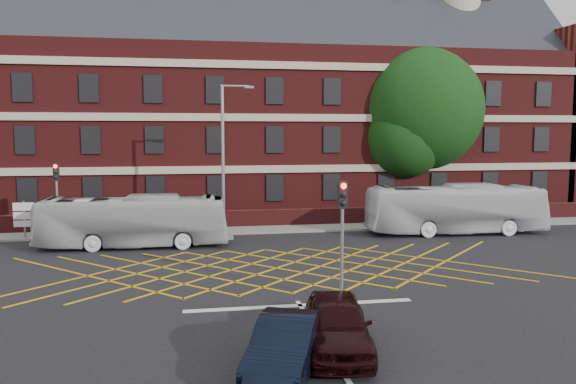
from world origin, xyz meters
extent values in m
plane|color=black|center=(0.00, 0.00, 0.00)|extent=(120.00, 120.00, 0.00)
cube|color=#551616|center=(0.00, 22.00, 6.00)|extent=(50.00, 12.00, 12.00)
cube|color=black|center=(0.00, 22.00, 12.00)|extent=(51.00, 10.61, 10.61)
cube|color=#B7A88C|center=(0.00, 15.92, 7.00)|extent=(50.00, 0.18, 0.50)
cube|color=black|center=(0.00, 15.94, 5.50)|extent=(1.20, 0.14, 1.80)
cylinder|color=#B7A88C|center=(18.00, 22.00, 15.00)|extent=(3.60, 3.60, 6.00)
cube|color=#511517|center=(0.00, 13.00, 0.55)|extent=(56.00, 0.50, 1.10)
cube|color=slate|center=(0.00, 12.00, 0.06)|extent=(60.00, 3.00, 0.12)
cube|color=#CC990C|center=(0.00, 2.00, 0.01)|extent=(8.22, 8.22, 0.02)
cube|color=silver|center=(0.00, -3.50, 0.01)|extent=(8.00, 0.30, 0.02)
imported|color=#B9BABE|center=(-6.65, 7.87, 1.36)|extent=(9.86, 2.72, 2.72)
imported|color=silver|center=(11.76, 8.74, 1.47)|extent=(10.70, 3.12, 2.94)
imported|color=black|center=(-1.38, -8.70, 0.68)|extent=(2.81, 4.36, 1.36)
imported|color=black|center=(0.23, -7.60, 0.75)|extent=(2.54, 4.66, 1.50)
cylinder|color=black|center=(13.03, 17.34, 2.92)|extent=(0.90, 0.90, 5.84)
sphere|color=black|center=(13.03, 17.34, 7.66)|extent=(9.11, 9.11, 9.11)
sphere|color=black|center=(11.53, 16.54, 5.64)|extent=(5.92, 5.92, 5.92)
sphere|color=black|center=(14.53, 18.14, 6.04)|extent=(5.47, 5.47, 5.47)
cube|color=slate|center=(1.55, -3.21, 0.10)|extent=(0.70, 0.70, 0.20)
cylinder|color=gray|center=(1.55, -3.21, 1.75)|extent=(0.12, 0.12, 3.50)
cube|color=black|center=(1.55, -3.21, 3.80)|extent=(0.30, 0.25, 0.95)
sphere|color=#FF0C05|center=(1.55, -3.35, 4.12)|extent=(0.20, 0.20, 0.20)
cube|color=slate|center=(-11.03, 10.73, 0.10)|extent=(0.70, 0.70, 0.20)
cylinder|color=gray|center=(-11.03, 10.73, 1.75)|extent=(0.12, 0.12, 3.50)
cube|color=black|center=(-11.03, 10.73, 3.80)|extent=(0.30, 0.25, 0.95)
sphere|color=#FF0C05|center=(-11.03, 10.59, 4.12)|extent=(0.20, 0.20, 0.20)
cube|color=slate|center=(-1.88, 9.50, 0.10)|extent=(1.00, 1.00, 0.20)
cylinder|color=gray|center=(-1.88, 9.50, 4.27)|extent=(0.18, 0.18, 8.54)
cylinder|color=gray|center=(-1.18, 9.50, 8.54)|extent=(1.60, 0.12, 0.12)
cube|color=gray|center=(-0.38, 9.50, 8.49)|extent=(0.50, 0.20, 0.12)
cylinder|color=gray|center=(-12.82, 10.79, 1.10)|extent=(0.10, 0.10, 2.20)
cube|color=silver|center=(-12.82, 10.71, 1.90)|extent=(1.10, 0.06, 0.45)
cube|color=silver|center=(-12.82, 10.71, 1.40)|extent=(1.10, 0.06, 0.40)
cube|color=silver|center=(-12.82, 10.71, 0.95)|extent=(1.10, 0.06, 0.35)
cube|color=orange|center=(0.81, -4.89, 0.41)|extent=(0.40, 0.39, 0.81)
camera|label=1|loc=(-3.62, -22.02, 5.93)|focal=35.00mm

